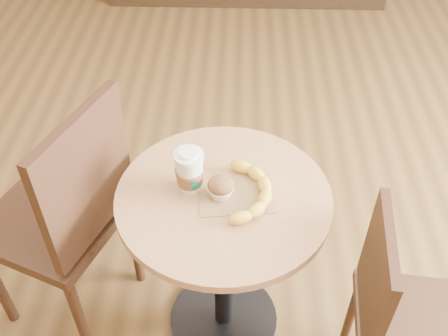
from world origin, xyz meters
The scene contains 7 objects.
cafe_table centered at (-0.10, 0.08, 0.53)m, with size 0.69×0.69×0.75m.
chair_left centered at (-0.65, 0.14, 0.57)m, with size 0.59×0.59×1.03m.
chair_right centered at (0.47, -0.17, 0.47)m, with size 0.42×0.42×0.86m.
kraft_bag centered at (-0.06, 0.08, 0.75)m, with size 0.24×0.18×0.00m, color olive.
coffee_cup centered at (-0.20, 0.10, 0.82)m, with size 0.09×0.10×0.16m.
muffin centered at (-0.10, 0.07, 0.79)m, with size 0.08×0.08×0.08m.
banana centered at (0.00, 0.08, 0.77)m, with size 0.15×0.30×0.04m, color yellow, non-canonical shape.
Camera 1 is at (-0.06, -1.07, 1.95)m, focal length 42.00 mm.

